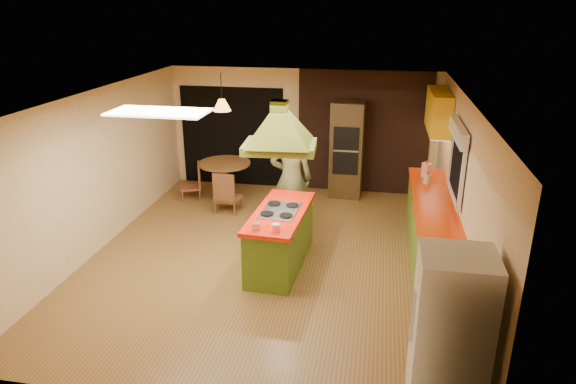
% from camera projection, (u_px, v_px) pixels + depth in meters
% --- Properties ---
extents(ground, '(6.50, 6.50, 0.00)m').
position_uv_depth(ground, '(270.00, 256.00, 8.05)').
color(ground, olive).
rests_on(ground, ground).
extents(room_walls, '(5.50, 6.50, 6.50)m').
position_uv_depth(room_walls, '(269.00, 181.00, 7.61)').
color(room_walls, beige).
rests_on(room_walls, ground).
extents(ceiling_plane, '(6.50, 6.50, 0.00)m').
position_uv_depth(ceiling_plane, '(268.00, 97.00, 7.17)').
color(ceiling_plane, silver).
rests_on(ceiling_plane, room_walls).
extents(brick_panel, '(2.64, 0.03, 2.50)m').
position_uv_depth(brick_panel, '(363.00, 133.00, 10.38)').
color(brick_panel, '#381E14').
rests_on(brick_panel, ground).
extents(nook_opening, '(2.20, 0.03, 2.10)m').
position_uv_depth(nook_opening, '(232.00, 137.00, 10.91)').
color(nook_opening, black).
rests_on(nook_opening, ground).
extents(right_counter, '(0.62, 3.05, 0.92)m').
position_uv_depth(right_counter, '(431.00, 225.00, 8.03)').
color(right_counter, olive).
rests_on(right_counter, ground).
extents(upper_cabinets, '(0.34, 1.40, 0.70)m').
position_uv_depth(upper_cabinets, '(439.00, 111.00, 8.97)').
color(upper_cabinets, yellow).
rests_on(upper_cabinets, room_walls).
extents(window_right, '(0.12, 1.35, 1.06)m').
position_uv_depth(window_right, '(458.00, 149.00, 7.35)').
color(window_right, black).
rests_on(window_right, room_walls).
extents(fluor_panel, '(1.20, 0.60, 0.03)m').
position_uv_depth(fluor_panel, '(159.00, 112.00, 6.25)').
color(fluor_panel, white).
rests_on(fluor_panel, ceiling_plane).
extents(kitchen_island, '(0.81, 1.80, 0.90)m').
position_uv_depth(kitchen_island, '(280.00, 238.00, 7.63)').
color(kitchen_island, '#56781E').
rests_on(kitchen_island, ground).
extents(range_hood, '(1.04, 0.78, 0.79)m').
position_uv_depth(range_hood, '(279.00, 119.00, 7.00)').
color(range_hood, olive).
rests_on(range_hood, ceiling_plane).
extents(man, '(0.75, 0.55, 1.92)m').
position_uv_depth(man, '(291.00, 179.00, 8.59)').
color(man, brown).
rests_on(man, ground).
extents(refrigerator, '(0.68, 0.65, 1.66)m').
position_uv_depth(refrigerator, '(450.00, 334.00, 4.81)').
color(refrigerator, white).
rests_on(refrigerator, ground).
extents(wall_oven, '(0.66, 0.62, 1.93)m').
position_uv_depth(wall_oven, '(347.00, 149.00, 10.27)').
color(wall_oven, '#4F3819').
rests_on(wall_oven, ground).
extents(dining_table, '(1.02, 1.02, 0.77)m').
position_uv_depth(dining_table, '(225.00, 173.00, 10.23)').
color(dining_table, brown).
rests_on(dining_table, ground).
extents(chair_left, '(0.51, 0.51, 0.73)m').
position_uv_depth(chair_left, '(190.00, 181.00, 10.31)').
color(chair_left, brown).
rests_on(chair_left, ground).
extents(chair_near, '(0.48, 0.48, 0.81)m').
position_uv_depth(chair_near, '(228.00, 191.00, 9.63)').
color(chair_near, brown).
rests_on(chair_near, ground).
extents(pendant_lamp, '(0.36, 0.36, 0.22)m').
position_uv_depth(pendant_lamp, '(222.00, 105.00, 9.75)').
color(pendant_lamp, '#FF9E3F').
rests_on(pendant_lamp, ceiling_plane).
extents(canister_large, '(0.21, 0.21, 0.24)m').
position_uv_depth(canister_large, '(426.00, 170.00, 8.79)').
color(canister_large, beige).
rests_on(canister_large, right_counter).
extents(canister_medium, '(0.16, 0.16, 0.20)m').
position_uv_depth(canister_medium, '(426.00, 170.00, 8.85)').
color(canister_medium, '#FDF1CC').
rests_on(canister_medium, right_counter).
extents(canister_small, '(0.16, 0.16, 0.16)m').
position_uv_depth(canister_small, '(427.00, 179.00, 8.46)').
color(canister_small, beige).
rests_on(canister_small, right_counter).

